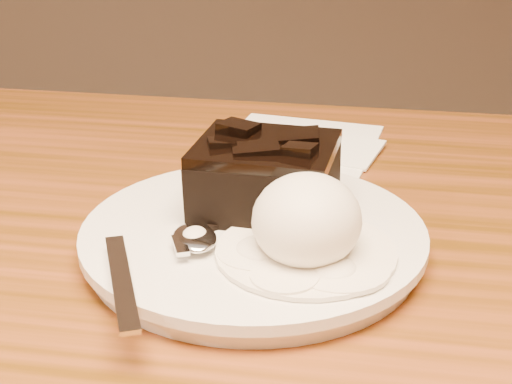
% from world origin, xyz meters
% --- Properties ---
extents(plate, '(0.23, 0.23, 0.02)m').
position_xyz_m(plate, '(0.11, 0.07, 0.76)').
color(plate, silver).
rests_on(plate, dining_table).
extents(brownie, '(0.10, 0.09, 0.04)m').
position_xyz_m(brownie, '(0.11, 0.10, 0.79)').
color(brownie, black).
rests_on(brownie, plate).
extents(ice_cream_scoop, '(0.07, 0.07, 0.06)m').
position_xyz_m(ice_cream_scoop, '(0.14, 0.04, 0.79)').
color(ice_cream_scoop, '#F6E6CF').
rests_on(ice_cream_scoop, plate).
extents(melt_puddle, '(0.11, 0.11, 0.00)m').
position_xyz_m(melt_puddle, '(0.14, 0.04, 0.77)').
color(melt_puddle, white).
rests_on(melt_puddle, plate).
extents(spoon, '(0.09, 0.16, 0.01)m').
position_xyz_m(spoon, '(0.07, 0.04, 0.77)').
color(spoon, silver).
rests_on(spoon, plate).
extents(napkin, '(0.15, 0.15, 0.01)m').
position_xyz_m(napkin, '(0.11, 0.28, 0.75)').
color(napkin, white).
rests_on(napkin, dining_table).
extents(crumb_a, '(0.01, 0.01, 0.00)m').
position_xyz_m(crumb_a, '(0.08, 0.06, 0.77)').
color(crumb_a, black).
rests_on(crumb_a, plate).
extents(crumb_b, '(0.01, 0.01, 0.00)m').
position_xyz_m(crumb_b, '(0.16, 0.08, 0.77)').
color(crumb_b, black).
rests_on(crumb_b, plate).
extents(crumb_c, '(0.01, 0.01, 0.00)m').
position_xyz_m(crumb_c, '(0.07, 0.06, 0.77)').
color(crumb_c, black).
rests_on(crumb_c, plate).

